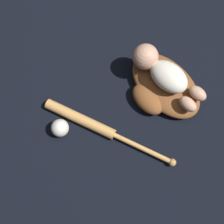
% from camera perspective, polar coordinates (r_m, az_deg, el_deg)
% --- Properties ---
extents(ground_plane, '(6.00, 6.00, 0.00)m').
position_cam_1_polar(ground_plane, '(1.43, 11.24, 4.81)').
color(ground_plane, black).
extents(baseball_glove, '(0.41, 0.33, 0.07)m').
position_cam_1_polar(baseball_glove, '(1.38, 9.23, 4.48)').
color(baseball_glove, brown).
rests_on(baseball_glove, ground).
extents(baby_figure, '(0.36, 0.16, 0.11)m').
position_cam_1_polar(baby_figure, '(1.32, 9.29, 7.26)').
color(baby_figure, silver).
rests_on(baby_figure, baseball_glove).
extents(baseball_bat, '(0.60, 0.13, 0.04)m').
position_cam_1_polar(baseball_bat, '(1.32, -3.64, -2.32)').
color(baseball_bat, tan).
rests_on(baseball_bat, ground).
extents(baseball, '(0.08, 0.08, 0.08)m').
position_cam_1_polar(baseball, '(1.32, -9.51, -2.89)').
color(baseball, silver).
rests_on(baseball, ground).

